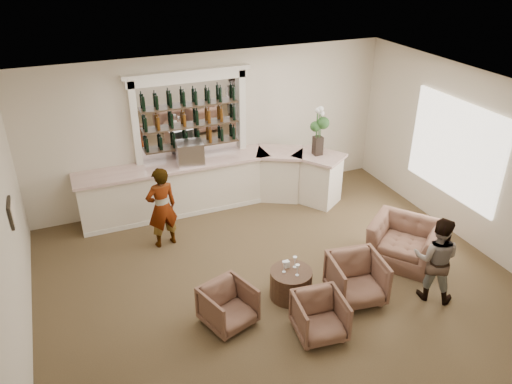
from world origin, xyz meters
TOP-DOWN VIEW (x-y plane):
  - ground at (0.00, 0.00)m, footprint 8.00×8.00m
  - room_shell at (0.16, 0.71)m, footprint 8.04×7.02m
  - bar_counter at (-0.16, 3.00)m, footprint 5.72×1.80m
  - back_bar_alcove at (-0.50, 3.41)m, footprint 2.64×0.25m
  - cocktail_table at (0.05, -0.39)m, footprint 0.70×0.70m
  - sommelier at (-1.54, 1.96)m, footprint 0.66×0.49m
  - guest at (2.20, -1.28)m, footprint 0.92×0.91m
  - armchair_left at (-1.14, -0.61)m, footprint 0.92×0.93m
  - armchair_center at (0.05, -1.36)m, footprint 0.81×0.82m
  - armchair_right at (1.01, -0.85)m, footprint 0.95×0.97m
  - armchair_far at (2.43, -0.25)m, footprint 1.56×1.59m
  - espresso_machine at (-0.66, 3.03)m, footprint 0.59×0.51m
  - flower_vase at (2.02, 2.43)m, footprint 0.29×0.29m
  - wine_glass_bar_left at (-0.50, 3.00)m, footprint 0.07×0.07m
  - wine_glass_bar_right at (-0.70, 2.95)m, footprint 0.07×0.07m
  - wine_glass_tbl_a at (-0.07, -0.36)m, footprint 0.07×0.07m
  - wine_glass_tbl_b at (0.15, -0.31)m, footprint 0.07×0.07m
  - wine_glass_tbl_c at (0.09, -0.52)m, footprint 0.07×0.07m
  - napkin_holder at (0.03, -0.25)m, footprint 0.08×0.08m

SIDE VIEW (x-z plane):
  - ground at x=0.00m, z-range 0.00..0.00m
  - cocktail_table at x=0.05m, z-range 0.00..0.50m
  - armchair_left at x=-1.14m, z-range 0.00..0.68m
  - armchair_center at x=0.05m, z-range 0.00..0.68m
  - armchair_far at x=2.43m, z-range 0.00..0.78m
  - armchair_right at x=1.01m, z-range 0.00..0.78m
  - napkin_holder at x=0.03m, z-range 0.50..0.62m
  - bar_counter at x=-0.16m, z-range 0.00..1.14m
  - wine_glass_tbl_a at x=-0.07m, z-range 0.50..0.71m
  - wine_glass_tbl_b at x=0.15m, z-range 0.50..0.71m
  - wine_glass_tbl_c at x=0.09m, z-range 0.50..0.71m
  - guest at x=2.20m, z-range 0.00..1.50m
  - sommelier at x=-1.54m, z-range 0.00..1.64m
  - wine_glass_bar_left at x=-0.50m, z-range 1.14..1.35m
  - wine_glass_bar_right at x=-0.70m, z-range 1.14..1.35m
  - espresso_machine at x=-0.66m, z-range 1.14..1.62m
  - flower_vase at x=2.02m, z-range 1.21..2.30m
  - back_bar_alcove at x=-0.50m, z-range 0.53..3.53m
  - room_shell at x=0.16m, z-range 0.68..4.00m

